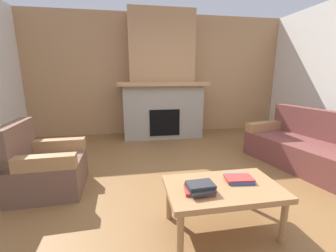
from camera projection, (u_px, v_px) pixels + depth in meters
The scene contains 8 objects.
ground at pixel (195, 193), 2.65m from camera, with size 9.00×9.00×0.00m, color brown.
wall_back_wood_panel at pixel (159, 76), 5.22m from camera, with size 6.00×0.12×2.70m, color tan.
fireplace at pixel (162, 84), 4.90m from camera, with size 1.90×0.82×2.70m.
couch at pixel (311, 149), 3.32m from camera, with size 1.21×1.94×0.85m.
armchair at pixel (45, 168), 2.65m from camera, with size 0.78×0.78×0.85m.
coffee_table at pixel (223, 191), 1.95m from camera, with size 1.00×0.60×0.43m.
book_stack_near_edge at pixel (200, 188), 1.83m from camera, with size 0.27×0.23×0.08m.
book_stack_center at pixel (239, 179), 2.03m from camera, with size 0.27×0.24×0.04m.
Camera 1 is at (-0.73, -2.31, 1.38)m, focal length 23.70 mm.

